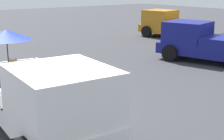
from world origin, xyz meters
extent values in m
plane|color=#38383D|center=(0.00, 0.00, 0.00)|extent=(80.00, 80.00, 0.00)
cylinder|color=black|center=(1.81, 0.86, 0.40)|extent=(0.82, 0.33, 0.80)
cylinder|color=black|center=(-1.68, 1.09, 0.40)|extent=(0.82, 0.33, 0.80)
cube|color=white|center=(0.00, 0.00, 0.57)|extent=(5.11, 2.13, 0.50)
cube|color=white|center=(1.40, -0.09, 1.36)|extent=(2.22, 1.99, 1.08)
cube|color=#4C606B|center=(2.39, -0.16, 1.56)|extent=(0.17, 1.72, 0.64)
cube|color=black|center=(-1.15, 0.08, 0.85)|extent=(2.91, 2.02, 0.06)
cube|color=white|center=(-1.09, 0.99, 1.08)|extent=(2.80, 0.28, 0.40)
cube|color=white|center=(-2.49, 0.16, 1.08)|extent=(0.22, 1.84, 0.40)
ellipsoid|color=brown|center=(-1.56, -0.06, 1.14)|extent=(0.70, 0.36, 0.52)
sphere|color=brown|center=(-1.26, -0.08, 1.46)|extent=(0.30, 0.30, 0.28)
cone|color=brown|center=(-1.25, 0.00, 1.60)|extent=(0.10, 0.10, 0.12)
cone|color=brown|center=(-1.26, -0.16, 1.60)|extent=(0.10, 0.10, 0.12)
cylinder|color=black|center=(-1.83, 0.00, 1.48)|extent=(0.03, 0.03, 1.20)
cone|color=#1E33B7|center=(-1.83, 0.00, 2.18)|extent=(1.45, 1.45, 0.28)
cylinder|color=black|center=(-3.46, 8.24, 0.38)|extent=(0.80, 0.46, 0.76)
cylinder|color=black|center=(-3.98, 10.06, 0.38)|extent=(0.80, 0.46, 0.76)
cube|color=navy|center=(-2.19, 9.59, 0.55)|extent=(5.11, 3.05, 0.50)
cube|color=navy|center=(-3.34, 9.26, 1.30)|extent=(2.32, 2.25, 1.00)
cylinder|color=black|center=(-9.52, 12.37, 0.38)|extent=(0.79, 0.38, 0.76)
cylinder|color=black|center=(-9.83, 14.24, 0.38)|extent=(0.79, 0.38, 0.76)
cylinder|color=black|center=(-6.36, 12.88, 0.38)|extent=(0.79, 0.38, 0.76)
cylinder|color=black|center=(-6.67, 14.76, 0.38)|extent=(0.79, 0.38, 0.76)
cube|color=#B27219|center=(-8.09, 13.56, 0.55)|extent=(5.03, 2.55, 0.50)
cube|color=#B27219|center=(-9.28, 13.37, 1.30)|extent=(2.16, 2.08, 1.00)
cube|color=#B27219|center=(-7.11, 13.72, 1.00)|extent=(2.95, 2.21, 0.40)
camera|label=1|loc=(7.08, -3.12, 3.51)|focal=53.41mm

